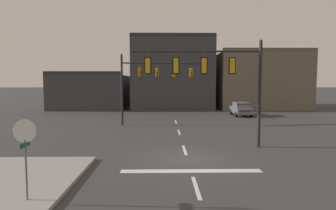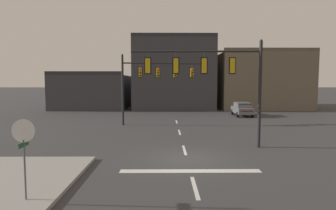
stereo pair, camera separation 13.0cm
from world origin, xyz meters
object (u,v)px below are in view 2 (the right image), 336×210
object	(u,v)px
signal_mast_near_side	(214,73)
stop_sign	(24,140)
signal_mast_far_side	(151,77)
car_lot_nearside	(242,109)

from	to	relation	value
signal_mast_near_side	stop_sign	bearing A→B (deg)	-132.95
signal_mast_near_side	signal_mast_far_side	distance (m)	10.50
signal_mast_near_side	car_lot_nearside	size ratio (longest dim) A/B	1.77
signal_mast_far_side	car_lot_nearside	xyz separation A→B (m)	(10.50, 6.64, -3.65)
signal_mast_far_side	car_lot_nearside	size ratio (longest dim) A/B	1.70
signal_mast_far_side	stop_sign	size ratio (longest dim) A/B	2.70
signal_mast_near_side	signal_mast_far_side	size ratio (longest dim) A/B	1.04
signal_mast_near_side	stop_sign	world-z (taller)	signal_mast_near_side
stop_sign	car_lot_nearside	distance (m)	28.06
car_lot_nearside	signal_mast_far_side	bearing A→B (deg)	-147.68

